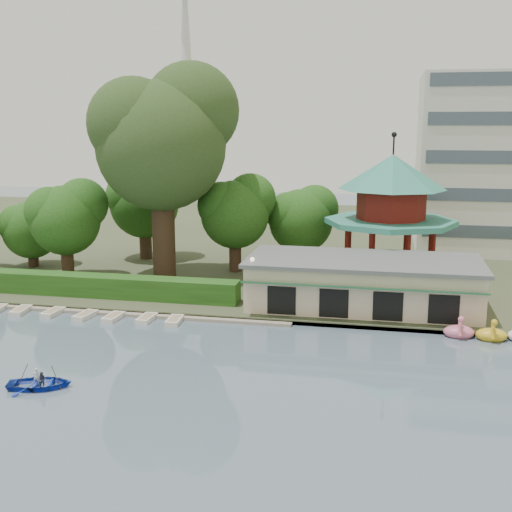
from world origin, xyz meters
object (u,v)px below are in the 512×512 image
(dock, at_px, (85,310))
(rowboat_with_passengers, at_px, (39,379))
(big_tree, at_px, (163,134))
(pavilion, at_px, (391,204))
(boathouse, at_px, (363,282))

(dock, xyz_separation_m, rowboat_with_passengers, (4.49, -14.69, 0.41))
(dock, height_order, big_tree, big_tree)
(pavilion, bearing_deg, rowboat_with_passengers, -123.49)
(boathouse, bearing_deg, rowboat_with_passengers, -131.99)
(big_tree, relative_size, rowboat_with_passengers, 3.43)
(pavilion, distance_m, rowboat_with_passengers, 36.03)
(dock, height_order, pavilion, pavilion)
(big_tree, xyz_separation_m, rowboat_with_passengers, (1.33, -25.68, -13.37))
(dock, distance_m, pavilion, 29.14)
(boathouse, height_order, rowboat_with_passengers, boathouse)
(rowboat_with_passengers, bearing_deg, dock, 106.99)
(boathouse, bearing_deg, pavilion, 78.72)
(dock, xyz_separation_m, big_tree, (3.16, 10.99, 13.78))
(dock, xyz_separation_m, pavilion, (24.00, 14.80, 7.36))
(boathouse, relative_size, big_tree, 0.92)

